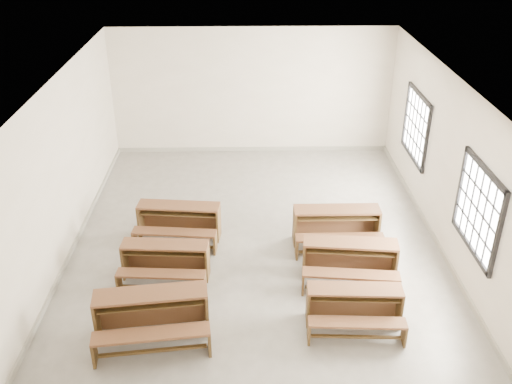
{
  "coord_description": "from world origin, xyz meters",
  "views": [
    {
      "loc": [
        -0.21,
        -9.51,
        6.01
      ],
      "look_at": [
        0.0,
        0.0,
        1.0
      ],
      "focal_mm": 40.0,
      "sensor_mm": 36.0,
      "label": 1
    }
  ],
  "objects_px": {
    "desk_set_0": "(152,312)",
    "desk_set_3": "(354,304)",
    "desk_set_4": "(350,258)",
    "desk_set_2": "(179,219)",
    "desk_set_1": "(165,259)",
    "desk_set_5": "(337,224)"
  },
  "relations": [
    {
      "from": "desk_set_1",
      "to": "desk_set_0",
      "type": "bearing_deg",
      "value": -86.85
    },
    {
      "from": "desk_set_2",
      "to": "desk_set_4",
      "type": "height_order",
      "value": "desk_set_4"
    },
    {
      "from": "desk_set_0",
      "to": "desk_set_5",
      "type": "bearing_deg",
      "value": 31.91
    },
    {
      "from": "desk_set_0",
      "to": "desk_set_1",
      "type": "bearing_deg",
      "value": 82.42
    },
    {
      "from": "desk_set_2",
      "to": "desk_set_5",
      "type": "relative_size",
      "value": 1.01
    },
    {
      "from": "desk_set_0",
      "to": "desk_set_3",
      "type": "relative_size",
      "value": 1.19
    },
    {
      "from": "desk_set_1",
      "to": "desk_set_5",
      "type": "xyz_separation_m",
      "value": [
        3.13,
        1.04,
        0.04
      ]
    },
    {
      "from": "desk_set_3",
      "to": "desk_set_2",
      "type": "bearing_deg",
      "value": 141.8
    },
    {
      "from": "desk_set_4",
      "to": "desk_set_0",
      "type": "bearing_deg",
      "value": -150.46
    },
    {
      "from": "desk_set_3",
      "to": "desk_set_5",
      "type": "distance_m",
      "value": 2.33
    },
    {
      "from": "desk_set_2",
      "to": "desk_set_3",
      "type": "xyz_separation_m",
      "value": [
        2.96,
        -2.59,
        -0.03
      ]
    },
    {
      "from": "desk_set_2",
      "to": "desk_set_4",
      "type": "bearing_deg",
      "value": -18.44
    },
    {
      "from": "desk_set_3",
      "to": "desk_set_4",
      "type": "bearing_deg",
      "value": 86.96
    },
    {
      "from": "desk_set_0",
      "to": "desk_set_4",
      "type": "height_order",
      "value": "desk_set_0"
    },
    {
      "from": "desk_set_1",
      "to": "desk_set_4",
      "type": "xyz_separation_m",
      "value": [
        3.19,
        -0.09,
        0.03
      ]
    },
    {
      "from": "desk_set_1",
      "to": "desk_set_3",
      "type": "bearing_deg",
      "value": -18.74
    },
    {
      "from": "desk_set_3",
      "to": "desk_set_1",
      "type": "bearing_deg",
      "value": 160.24
    },
    {
      "from": "desk_set_2",
      "to": "desk_set_0",
      "type": "bearing_deg",
      "value": -86.72
    },
    {
      "from": "desk_set_1",
      "to": "desk_set_5",
      "type": "height_order",
      "value": "desk_set_5"
    },
    {
      "from": "desk_set_0",
      "to": "desk_set_3",
      "type": "distance_m",
      "value": 3.09
    },
    {
      "from": "desk_set_4",
      "to": "desk_set_3",
      "type": "bearing_deg",
      "value": -89.73
    },
    {
      "from": "desk_set_3",
      "to": "desk_set_4",
      "type": "height_order",
      "value": "desk_set_4"
    }
  ]
}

